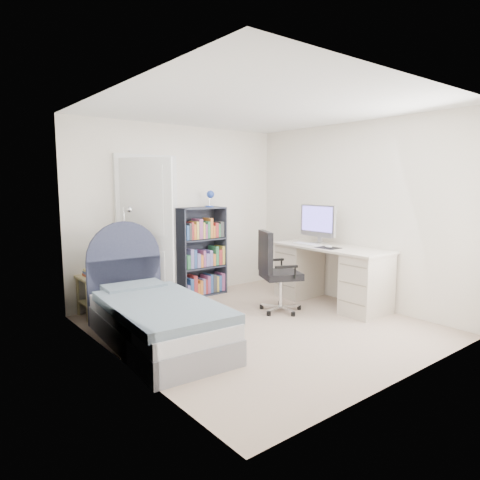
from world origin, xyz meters
TOP-DOWN VIEW (x-y plane):
  - room_shell at (0.00, 0.00)m, footprint 3.50×3.70m
  - door at (-0.68, 1.55)m, footprint 0.92×0.73m
  - bed at (-1.21, 0.33)m, footprint 1.08×2.05m
  - nightstand at (-1.38, 1.59)m, footprint 0.41×0.41m
  - floor_lamp at (-0.99, 1.49)m, footprint 0.20×0.20m
  - bookcase at (0.26, 1.64)m, footprint 0.74×0.32m
  - desk at (1.37, 0.11)m, footprint 0.67×1.66m
  - office_chair at (0.51, 0.32)m, footprint 0.62×0.63m

SIDE VIEW (x-z plane):
  - bed at x=-1.21m, z-range -0.33..0.89m
  - nightstand at x=-1.38m, z-range 0.10..0.71m
  - desk at x=1.37m, z-range -0.24..1.13m
  - floor_lamp at x=-0.99m, z-range -0.13..1.25m
  - office_chair at x=0.51m, z-range 0.05..1.12m
  - bookcase at x=0.26m, z-range -0.18..1.38m
  - door at x=-0.68m, z-range 0.00..2.06m
  - room_shell at x=0.00m, z-range -0.05..2.55m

